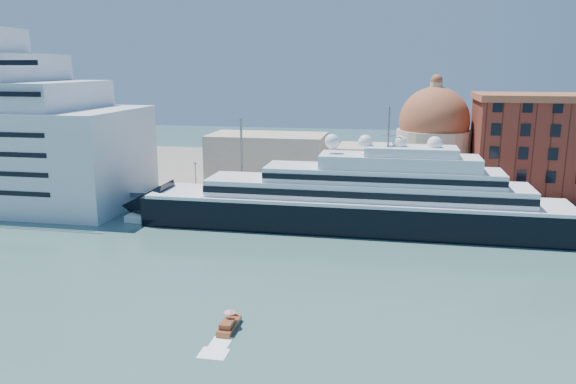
# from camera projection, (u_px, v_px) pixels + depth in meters

# --- Properties ---
(ground) EXTENTS (400.00, 400.00, 0.00)m
(ground) POSITION_uv_depth(u_px,v_px,m) (309.00, 267.00, 89.68)
(ground) COLOR #355C5A
(ground) RESTS_ON ground
(quay) EXTENTS (180.00, 10.00, 2.50)m
(quay) POSITION_uv_depth(u_px,v_px,m) (333.00, 208.00, 121.97)
(quay) COLOR gray
(quay) RESTS_ON ground
(land) EXTENTS (260.00, 72.00, 2.00)m
(land) POSITION_uv_depth(u_px,v_px,m) (349.00, 174.00, 161.29)
(land) COLOR slate
(land) RESTS_ON ground
(quay_fence) EXTENTS (180.00, 0.10, 1.20)m
(quay_fence) POSITION_uv_depth(u_px,v_px,m) (330.00, 204.00, 117.25)
(quay_fence) COLOR slate
(quay_fence) RESTS_ON quay
(superyacht) EXTENTS (93.71, 12.99, 28.01)m
(superyacht) POSITION_uv_depth(u_px,v_px,m) (340.00, 204.00, 110.17)
(superyacht) COLOR black
(superyacht) RESTS_ON ground
(service_barge) EXTENTS (12.28, 4.90, 2.70)m
(service_barge) POSITION_uv_depth(u_px,v_px,m) (156.00, 219.00, 115.01)
(service_barge) COLOR white
(service_barge) RESTS_ON ground
(water_taxi) EXTENTS (1.76, 5.25, 2.49)m
(water_taxi) POSITION_uv_depth(u_px,v_px,m) (229.00, 325.00, 68.35)
(water_taxi) COLOR brown
(water_taxi) RESTS_ON ground
(warehouse) EXTENTS (43.00, 19.00, 23.25)m
(warehouse) POSITION_uv_depth(u_px,v_px,m) (571.00, 145.00, 126.87)
(warehouse) COLOR maroon
(warehouse) RESTS_ON land
(church) EXTENTS (66.00, 18.00, 25.50)m
(church) POSITION_uv_depth(u_px,v_px,m) (369.00, 149.00, 141.37)
(church) COLOR beige
(church) RESTS_ON land
(lamp_posts) EXTENTS (120.80, 2.40, 18.00)m
(lamp_posts) POSITION_uv_depth(u_px,v_px,m) (274.00, 168.00, 120.74)
(lamp_posts) COLOR slate
(lamp_posts) RESTS_ON quay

